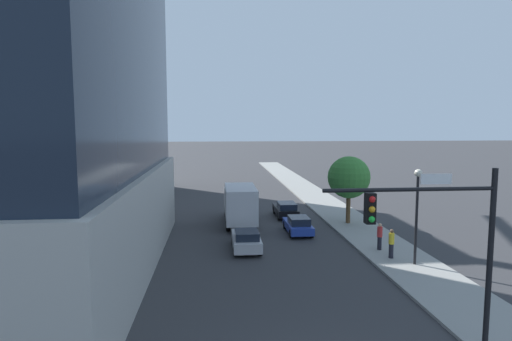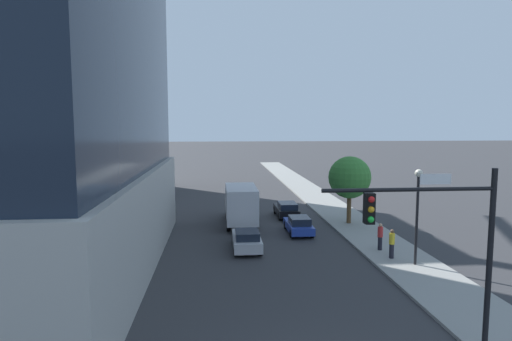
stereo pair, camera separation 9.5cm
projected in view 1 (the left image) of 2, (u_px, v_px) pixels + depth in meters
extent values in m
cube|color=gray|center=(363.00, 231.00, 33.06)|extent=(4.05, 120.00, 0.15)
cube|color=gray|center=(90.00, 63.00, 50.36)|extent=(12.25, 13.66, 30.96)
cube|color=gold|center=(113.00, 25.00, 46.27)|extent=(0.90, 0.90, 37.95)
cylinder|color=black|center=(490.00, 261.00, 15.11)|extent=(0.20, 0.20, 6.63)
cylinder|color=black|center=(410.00, 189.00, 14.55)|extent=(6.08, 0.14, 0.14)
cube|color=black|center=(370.00, 208.00, 14.49)|extent=(0.32, 0.36, 1.05)
sphere|color=red|center=(372.00, 199.00, 14.26)|extent=(0.22, 0.22, 0.22)
sphere|color=orange|center=(372.00, 209.00, 14.30)|extent=(0.22, 0.22, 0.22)
sphere|color=green|center=(372.00, 219.00, 14.34)|extent=(0.22, 0.22, 0.22)
cube|color=white|center=(436.00, 179.00, 14.60)|extent=(1.10, 0.04, 0.36)
cylinder|color=black|center=(416.00, 221.00, 24.71)|extent=(0.16, 0.16, 5.19)
sphere|color=silver|center=(418.00, 173.00, 24.42)|extent=(0.44, 0.44, 0.44)
cylinder|color=brown|center=(348.00, 208.00, 35.42)|extent=(0.36, 0.36, 2.50)
sphere|color=#387F33|center=(349.00, 177.00, 35.14)|extent=(3.48, 3.48, 3.48)
cube|color=black|center=(285.00, 210.00, 38.47)|extent=(1.79, 4.30, 0.59)
cube|color=#19212D|center=(287.00, 206.00, 37.65)|extent=(1.50, 2.19, 0.53)
cylinder|color=black|center=(274.00, 210.00, 39.87)|extent=(0.22, 0.70, 0.70)
cylinder|color=black|center=(291.00, 210.00, 40.02)|extent=(0.22, 0.70, 0.70)
cylinder|color=black|center=(279.00, 217.00, 36.98)|extent=(0.22, 0.70, 0.70)
cylinder|color=black|center=(297.00, 216.00, 37.12)|extent=(0.22, 0.70, 0.70)
cube|color=#233D9E|center=(298.00, 226.00, 32.64)|extent=(1.72, 4.10, 0.56)
cube|color=#19212D|center=(299.00, 220.00, 32.16)|extent=(1.44, 1.94, 0.53)
cylinder|color=black|center=(285.00, 225.00, 33.98)|extent=(0.22, 0.64, 0.64)
cylinder|color=black|center=(304.00, 225.00, 34.12)|extent=(0.22, 0.64, 0.64)
cylinder|color=black|center=(291.00, 234.00, 31.22)|extent=(0.22, 0.64, 0.64)
cylinder|color=black|center=(312.00, 233.00, 31.36)|extent=(0.22, 0.64, 0.64)
cube|color=#B7B7BC|center=(246.00, 241.00, 28.40)|extent=(1.80, 4.20, 0.66)
cube|color=#19212D|center=(247.00, 235.00, 27.72)|extent=(1.51, 1.87, 0.50)
cylinder|color=black|center=(233.00, 239.00, 29.77)|extent=(0.22, 0.61, 0.61)
cylinder|color=black|center=(256.00, 239.00, 29.91)|extent=(0.22, 0.61, 0.61)
cylinder|color=black|center=(235.00, 252.00, 26.94)|extent=(0.22, 0.61, 0.61)
cylinder|color=black|center=(260.00, 251.00, 27.09)|extent=(0.22, 0.61, 0.61)
cube|color=silver|center=(238.00, 199.00, 38.52)|extent=(2.43, 2.14, 2.00)
cube|color=silver|center=(241.00, 203.00, 34.62)|extent=(2.43, 5.36, 2.70)
cylinder|color=black|center=(226.00, 211.00, 38.53)|extent=(0.30, 0.94, 0.94)
cylinder|color=black|center=(250.00, 211.00, 38.73)|extent=(0.30, 0.94, 0.94)
cylinder|color=black|center=(228.00, 225.00, 33.35)|extent=(0.30, 0.94, 0.94)
cylinder|color=black|center=(255.00, 224.00, 33.55)|extent=(0.30, 0.94, 0.94)
cylinder|color=black|center=(391.00, 251.00, 26.10)|extent=(0.28, 0.28, 0.88)
cylinder|color=gold|center=(392.00, 238.00, 26.02)|extent=(0.34, 0.34, 0.68)
sphere|color=brown|center=(392.00, 231.00, 25.97)|extent=(0.24, 0.24, 0.24)
cylinder|color=black|center=(379.00, 243.00, 27.84)|extent=(0.28, 0.28, 0.86)
cylinder|color=red|center=(380.00, 232.00, 27.75)|extent=(0.34, 0.34, 0.66)
sphere|color=tan|center=(380.00, 225.00, 27.71)|extent=(0.23, 0.23, 0.23)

